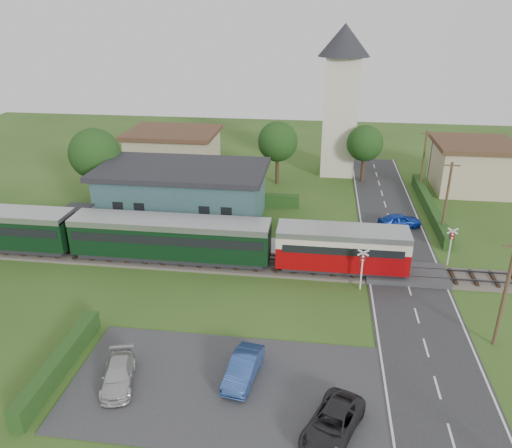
# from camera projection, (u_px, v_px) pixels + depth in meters

# --- Properties ---
(ground) EXTENTS (120.00, 120.00, 0.00)m
(ground) POSITION_uv_depth(u_px,v_px,m) (274.00, 280.00, 37.97)
(ground) COLOR #2D4C19
(railway_track) EXTENTS (76.00, 3.20, 0.49)m
(railway_track) POSITION_uv_depth(u_px,v_px,m) (277.00, 267.00, 39.75)
(railway_track) COLOR #4C443D
(railway_track) RESTS_ON ground
(road) EXTENTS (6.00, 70.00, 0.05)m
(road) POSITION_uv_depth(u_px,v_px,m) (409.00, 289.00, 36.73)
(road) COLOR #28282B
(road) RESTS_ON ground
(car_park) EXTENTS (17.00, 9.00, 0.08)m
(car_park) POSITION_uv_depth(u_px,v_px,m) (225.00, 387.00, 27.22)
(car_park) COLOR #333335
(car_park) RESTS_ON ground
(crossing_deck) EXTENTS (6.20, 3.40, 0.45)m
(crossing_deck) POSITION_uv_depth(u_px,v_px,m) (406.00, 274.00, 38.47)
(crossing_deck) COLOR #333335
(crossing_deck) RESTS_ON ground
(platform) EXTENTS (30.00, 3.00, 0.45)m
(platform) POSITION_uv_depth(u_px,v_px,m) (167.00, 241.00, 43.84)
(platform) COLOR gray
(platform) RESTS_ON ground
(equipment_hut) EXTENTS (2.30, 2.30, 2.55)m
(equipment_hut) POSITION_uv_depth(u_px,v_px,m) (79.00, 221.00, 44.22)
(equipment_hut) COLOR beige
(equipment_hut) RESTS_ON platform
(station_building) EXTENTS (16.00, 9.00, 5.30)m
(station_building) POSITION_uv_depth(u_px,v_px,m) (183.00, 193.00, 48.13)
(station_building) COLOR #305555
(station_building) RESTS_ON ground
(train) EXTENTS (43.20, 2.90, 3.40)m
(train) POSITION_uv_depth(u_px,v_px,m) (133.00, 235.00, 40.37)
(train) COLOR #232328
(train) RESTS_ON ground
(church_tower) EXTENTS (6.00, 6.00, 17.60)m
(church_tower) POSITION_uv_depth(u_px,v_px,m) (341.00, 90.00, 58.77)
(church_tower) COLOR beige
(church_tower) RESTS_ON ground
(house_west) EXTENTS (10.80, 8.80, 5.50)m
(house_west) POSITION_uv_depth(u_px,v_px,m) (174.00, 152.00, 61.45)
(house_west) COLOR tan
(house_west) RESTS_ON ground
(house_east) EXTENTS (8.80, 8.80, 5.50)m
(house_east) POSITION_uv_depth(u_px,v_px,m) (472.00, 165.00, 56.24)
(house_east) COLOR tan
(house_east) RESTS_ON ground
(hedge_carpark) EXTENTS (0.80, 9.00, 1.20)m
(hedge_carpark) POSITION_uv_depth(u_px,v_px,m) (60.00, 363.00, 28.17)
(hedge_carpark) COLOR #193814
(hedge_carpark) RESTS_ON ground
(hedge_roadside) EXTENTS (0.80, 18.00, 1.20)m
(hedge_roadside) POSITION_uv_depth(u_px,v_px,m) (429.00, 206.00, 50.54)
(hedge_roadside) COLOR #193814
(hedge_roadside) RESTS_ON ground
(hedge_station) EXTENTS (22.00, 0.80, 1.30)m
(hedge_station) POSITION_uv_depth(u_px,v_px,m) (196.00, 197.00, 53.04)
(hedge_station) COLOR #193814
(hedge_station) RESTS_ON ground
(tree_a) EXTENTS (5.20, 5.20, 8.00)m
(tree_a) POSITION_uv_depth(u_px,v_px,m) (95.00, 154.00, 51.03)
(tree_a) COLOR #332316
(tree_a) RESTS_ON ground
(tree_b) EXTENTS (4.60, 4.60, 7.34)m
(tree_b) POSITION_uv_depth(u_px,v_px,m) (278.00, 142.00, 57.15)
(tree_b) COLOR #332316
(tree_b) RESTS_ON ground
(tree_c) EXTENTS (4.20, 4.20, 6.78)m
(tree_c) POSITION_uv_depth(u_px,v_px,m) (365.00, 143.00, 57.89)
(tree_c) COLOR #332316
(tree_c) RESTS_ON ground
(utility_pole_b) EXTENTS (1.40, 0.22, 7.00)m
(utility_pole_b) POSITION_uv_depth(u_px,v_px,m) (505.00, 293.00, 29.33)
(utility_pole_b) COLOR #473321
(utility_pole_b) RESTS_ON ground
(utility_pole_c) EXTENTS (1.40, 0.22, 7.00)m
(utility_pole_c) POSITION_uv_depth(u_px,v_px,m) (447.00, 199.00, 43.89)
(utility_pole_c) COLOR #473321
(utility_pole_c) RESTS_ON ground
(utility_pole_d) EXTENTS (1.40, 0.22, 7.00)m
(utility_pole_d) POSITION_uv_depth(u_px,v_px,m) (423.00, 161.00, 54.80)
(utility_pole_d) COLOR #473321
(utility_pole_d) RESTS_ON ground
(crossing_signal_near) EXTENTS (0.84, 0.28, 3.28)m
(crossing_signal_near) POSITION_uv_depth(u_px,v_px,m) (362.00, 263.00, 35.97)
(crossing_signal_near) COLOR silver
(crossing_signal_near) RESTS_ON ground
(crossing_signal_far) EXTENTS (0.84, 0.28, 3.28)m
(crossing_signal_far) POSITION_uv_depth(u_px,v_px,m) (451.00, 241.00, 39.45)
(crossing_signal_far) COLOR silver
(crossing_signal_far) RESTS_ON ground
(streetlamp_west) EXTENTS (0.30, 0.30, 5.15)m
(streetlamp_west) POSITION_uv_depth(u_px,v_px,m) (103.00, 159.00, 57.66)
(streetlamp_west) COLOR #3F3F47
(streetlamp_west) RESTS_ON ground
(streetlamp_east) EXTENTS (0.30, 0.30, 5.15)m
(streetlamp_east) POSITION_uv_depth(u_px,v_px,m) (431.00, 155.00, 59.36)
(streetlamp_east) COLOR #3F3F47
(streetlamp_east) RESTS_ON ground
(car_on_road) EXTENTS (4.27, 2.77, 1.35)m
(car_on_road) POSITION_uv_depth(u_px,v_px,m) (400.00, 221.00, 46.86)
(car_on_road) COLOR #0E32A5
(car_on_road) RESTS_ON road
(car_park_blue) EXTENTS (1.98, 4.18, 1.32)m
(car_park_blue) POSITION_uv_depth(u_px,v_px,m) (243.00, 368.00, 27.58)
(car_park_blue) COLOR navy
(car_park_blue) RESTS_ON car_park
(car_park_silver) EXTENTS (2.56, 4.26, 1.16)m
(car_park_silver) POSITION_uv_depth(u_px,v_px,m) (118.00, 375.00, 27.23)
(car_park_silver) COLOR #B5B5B5
(car_park_silver) RESTS_ON car_park
(car_park_dark) EXTENTS (3.60, 4.94, 1.25)m
(car_park_dark) POSITION_uv_depth(u_px,v_px,m) (333.00, 423.00, 23.98)
(car_park_dark) COLOR #232325
(car_park_dark) RESTS_ON car_park
(pedestrian_near) EXTENTS (0.72, 0.50, 1.90)m
(pedestrian_near) POSITION_uv_depth(u_px,v_px,m) (265.00, 236.00, 42.11)
(pedestrian_near) COLOR gray
(pedestrian_near) RESTS_ON platform
(pedestrian_far) EXTENTS (0.95, 1.05, 1.77)m
(pedestrian_far) POSITION_uv_depth(u_px,v_px,m) (120.00, 227.00, 43.88)
(pedestrian_far) COLOR gray
(pedestrian_far) RESTS_ON platform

